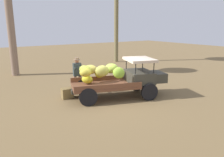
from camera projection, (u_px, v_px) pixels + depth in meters
The scene contains 4 objects.
ground_plane at pixel (114, 99), 10.21m from camera, with size 60.00×60.00×0.00m, color olive.
truck at pixel (121, 78), 10.28m from camera, with size 4.66×2.85×1.83m.
farmer at pixel (77, 73), 10.93m from camera, with size 0.52×0.49×1.80m.
wooden_crate at pixel (67, 93), 10.25m from camera, with size 0.52×0.39×0.48m, color olive.
Camera 1 is at (-5.46, -8.02, 3.32)m, focal length 34.97 mm.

